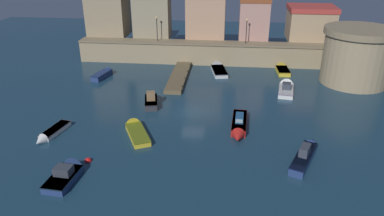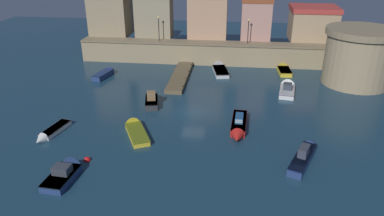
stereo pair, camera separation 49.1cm
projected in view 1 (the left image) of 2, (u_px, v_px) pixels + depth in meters
name	position (u px, v px, depth m)	size (l,w,h in m)	color
ground_plane	(193.00, 113.00, 41.53)	(102.35, 102.35, 0.00)	#19384C
quay_wall	(205.00, 53.00, 57.38)	(39.26, 2.77, 3.37)	#9E8966
old_town_backdrop	(196.00, 15.00, 58.64)	(39.06, 6.18, 8.67)	#9C8767
fortress_tower	(357.00, 56.00, 48.71)	(9.21, 9.21, 7.40)	#9E8966
pier_dock	(179.00, 77.00, 51.69)	(2.22, 12.07, 0.70)	brown
quay_lamp_0	(157.00, 25.00, 56.38)	(0.32, 0.32, 3.73)	black
quay_lamp_1	(247.00, 27.00, 55.10)	(0.32, 0.32, 3.66)	black
moored_boat_0	(218.00, 69.00, 54.73)	(2.91, 6.26, 1.71)	silver
moored_boat_1	(68.00, 172.00, 30.25)	(2.15, 4.73, 1.83)	navy
moored_boat_2	(239.00, 126.00, 37.54)	(1.71, 6.35, 1.69)	red
moored_boat_3	(151.00, 100.00, 43.64)	(2.26, 4.63, 2.07)	#333338
moored_boat_4	(306.00, 154.00, 32.67)	(3.67, 6.61, 1.75)	navy
moored_boat_5	(50.00, 134.00, 36.47)	(2.09, 4.94, 1.12)	white
moored_boat_6	(104.00, 74.00, 52.35)	(2.27, 5.00, 1.17)	navy
moored_boat_7	(135.00, 129.00, 37.28)	(3.95, 5.92, 1.49)	gold
moored_boat_8	(286.00, 87.00, 47.59)	(2.55, 5.90, 1.92)	white
moored_boat_9	(282.00, 69.00, 54.34)	(1.86, 4.49, 1.54)	gold
mooring_buoy_0	(88.00, 161.00, 32.47)	(0.64, 0.64, 0.64)	red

